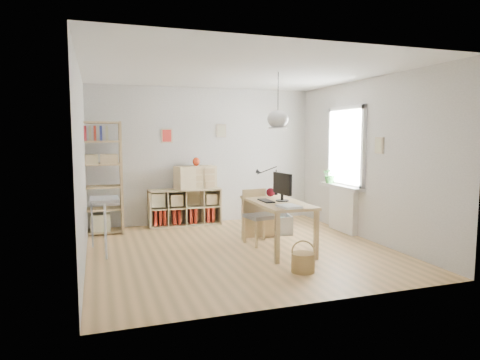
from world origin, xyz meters
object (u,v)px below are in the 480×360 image
object	(u,v)px
drawer_chest	(195,177)
chair	(258,213)
cube_shelf	(183,210)
desk	(277,207)
storage_chest	(272,221)
monitor	(282,185)
tall_bookshelf	(98,173)

from	to	relation	value
drawer_chest	chair	bearing A→B (deg)	-82.88
cube_shelf	chair	world-z (taller)	chair
desk	storage_chest	size ratio (longest dim) A/B	1.81
storage_chest	drawer_chest	xyz separation A→B (m)	(-1.16, 1.13, 0.72)
desk	drawer_chest	world-z (taller)	drawer_chest
chair	drawer_chest	xyz separation A→B (m)	(-0.65, 1.76, 0.44)
cube_shelf	drawer_chest	distance (m)	0.69
desk	monitor	bearing A→B (deg)	-5.91
desk	monitor	xyz separation A→B (m)	(0.08, -0.01, 0.34)
desk	chair	size ratio (longest dim) A/B	1.70
storage_chest	chair	bearing A→B (deg)	-118.97
chair	monitor	xyz separation A→B (m)	(0.22, -0.44, 0.49)
cube_shelf	tall_bookshelf	xyz separation A→B (m)	(-1.56, -0.28, 0.79)
desk	monitor	size ratio (longest dim) A/B	2.99
tall_bookshelf	monitor	bearing A→B (deg)	-36.29
desk	drawer_chest	xyz separation A→B (m)	(-0.79, 2.19, 0.28)
cube_shelf	tall_bookshelf	bearing A→B (deg)	-169.81
storage_chest	drawer_chest	world-z (taller)	drawer_chest
storage_chest	monitor	xyz separation A→B (m)	(-0.29, -1.07, 0.77)
desk	storage_chest	bearing A→B (deg)	70.57
chair	monitor	world-z (taller)	monitor
chair	cube_shelf	bearing A→B (deg)	106.07
chair	storage_chest	size ratio (longest dim) A/B	1.06
tall_bookshelf	storage_chest	world-z (taller)	tall_bookshelf
monitor	drawer_chest	size ratio (longest dim) A/B	0.65
tall_bookshelf	desk	bearing A→B (deg)	-37.01
chair	monitor	distance (m)	0.70
chair	storage_chest	world-z (taller)	chair
desk	chair	xyz separation A→B (m)	(-0.14, 0.43, -0.15)
drawer_chest	desk	bearing A→B (deg)	-83.29
desk	monitor	world-z (taller)	monitor
desk	chair	world-z (taller)	chair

